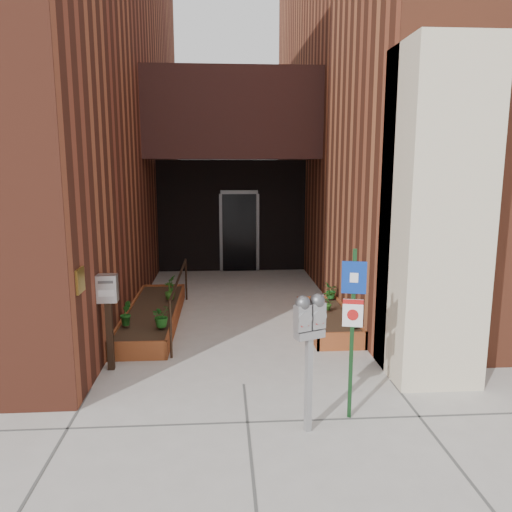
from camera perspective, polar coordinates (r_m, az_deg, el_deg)
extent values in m
plane|color=#9E9991|center=(6.85, -1.42, -14.46)|extent=(80.00, 80.00, 0.00)
cube|color=brown|center=(14.90, 22.11, 17.87)|extent=(8.00, 13.70, 10.00)
cube|color=beige|center=(7.03, 19.72, 4.24)|extent=(1.10, 1.20, 4.40)
cube|color=black|center=(12.27, -2.77, 15.65)|extent=(4.20, 2.00, 2.00)
cube|color=black|center=(13.68, -2.79, 4.63)|extent=(4.00, 0.30, 3.00)
cube|color=black|center=(13.56, -1.91, 2.67)|extent=(0.90, 0.06, 2.10)
cube|color=#B79338|center=(6.41, -19.50, -2.65)|extent=(0.04, 0.30, 0.30)
cube|color=brown|center=(7.75, -13.46, -10.53)|extent=(0.90, 0.04, 0.30)
cube|color=brown|center=(11.11, -10.47, -3.98)|extent=(0.90, 0.04, 0.30)
cube|color=brown|center=(9.48, -14.28, -6.66)|extent=(0.04, 3.60, 0.30)
cube|color=brown|center=(9.36, -9.06, -6.68)|extent=(0.04, 3.60, 0.30)
cube|color=black|center=(9.42, -11.68, -6.79)|extent=(0.82, 3.52, 0.26)
cube|color=brown|center=(8.04, 9.84, -9.60)|extent=(0.80, 0.04, 0.30)
cube|color=brown|center=(10.05, 6.95, -5.42)|extent=(0.80, 0.04, 0.30)
cube|color=brown|center=(8.97, 5.83, -7.37)|extent=(0.04, 2.20, 0.30)
cube|color=brown|center=(9.12, 10.58, -7.18)|extent=(0.04, 2.20, 0.30)
cube|color=black|center=(9.04, 8.22, -7.40)|extent=(0.72, 2.12, 0.26)
cylinder|color=black|center=(7.65, -9.73, -8.27)|extent=(0.04, 0.04, 0.90)
cylinder|color=black|center=(10.82, -7.99, -2.66)|extent=(0.04, 0.04, 0.90)
cylinder|color=black|center=(9.12, -8.78, -2.38)|extent=(0.04, 3.30, 0.04)
cube|color=#9D9D9F|center=(5.60, 6.01, -14.45)|extent=(0.08, 0.08, 1.07)
cube|color=#9D9D9F|center=(5.38, 6.13, -8.85)|extent=(0.35, 0.24, 0.09)
cube|color=#9D9D9F|center=(5.27, 5.33, -7.03)|extent=(0.19, 0.16, 0.28)
sphere|color=#59595B|center=(5.22, 5.36, -5.35)|extent=(0.16, 0.16, 0.16)
cube|color=white|center=(5.22, 5.67, -6.97)|extent=(0.09, 0.04, 0.05)
cube|color=#B21414|center=(5.25, 5.65, -7.86)|extent=(0.09, 0.04, 0.03)
cube|color=#9D9D9F|center=(5.37, 6.99, -6.75)|extent=(0.19, 0.16, 0.28)
sphere|color=#59595B|center=(5.32, 7.03, -5.09)|extent=(0.16, 0.16, 0.16)
cube|color=white|center=(5.32, 7.33, -6.68)|extent=(0.09, 0.04, 0.05)
cube|color=#B21414|center=(5.34, 7.31, -7.56)|extent=(0.09, 0.04, 0.03)
cube|color=#123317|center=(5.78, 10.90, -8.90)|extent=(0.05, 0.05, 1.98)
cube|color=navy|center=(5.57, 11.14, -2.43)|extent=(0.27, 0.08, 0.36)
cube|color=white|center=(5.57, 11.15, -2.44)|extent=(0.09, 0.03, 0.11)
cube|color=white|center=(5.67, 11.00, -6.42)|extent=(0.22, 0.07, 0.31)
cube|color=#B21414|center=(5.63, 11.05, -5.16)|extent=(0.22, 0.06, 0.05)
cylinder|color=#B21414|center=(5.67, 11.00, -6.62)|extent=(0.12, 0.04, 0.13)
cube|color=black|center=(7.42, -16.35, -8.71)|extent=(0.10, 0.10, 1.01)
cube|color=silver|center=(7.23, -16.63, -3.55)|extent=(0.28, 0.21, 0.38)
cube|color=#59595B|center=(7.11, -16.83, -2.89)|extent=(0.20, 0.02, 0.04)
cube|color=white|center=(7.14, -16.76, -4.11)|extent=(0.22, 0.02, 0.09)
imported|color=#1E611B|center=(8.23, -10.73, -6.71)|extent=(0.47, 0.47, 0.37)
imported|color=#1A5518|center=(8.44, -14.69, -6.36)|extent=(0.23, 0.23, 0.39)
imported|color=#2C611B|center=(9.83, -9.83, -3.90)|extent=(0.22, 0.22, 0.35)
imported|color=#1F5A19|center=(10.25, -9.59, -3.23)|extent=(0.24, 0.24, 0.38)
imported|color=#1C5117|center=(8.24, 11.18, -6.73)|extent=(0.28, 0.28, 0.36)
imported|color=#235719|center=(9.08, 8.32, -4.98)|extent=(0.21, 0.21, 0.38)
imported|color=#1A5D20|center=(9.85, 8.61, -3.92)|extent=(0.29, 0.29, 0.32)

